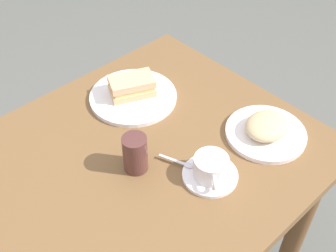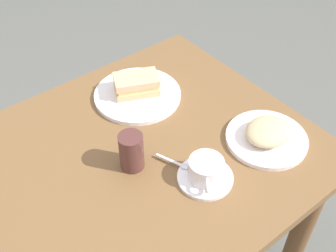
% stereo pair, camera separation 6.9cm
% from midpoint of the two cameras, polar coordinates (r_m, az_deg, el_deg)
% --- Properties ---
extents(dining_table, '(1.12, 0.80, 0.70)m').
position_cam_midpoint_polar(dining_table, '(1.20, -5.65, -9.66)').
color(dining_table, brown).
rests_on(dining_table, ground_plane).
extents(sandwich_plate, '(0.27, 0.27, 0.01)m').
position_cam_midpoint_polar(sandwich_plate, '(1.31, -2.64, 4.19)').
color(sandwich_plate, white).
rests_on(sandwich_plate, dining_table).
extents(sandwich_front, '(0.16, 0.13, 0.06)m').
position_cam_midpoint_polar(sandwich_front, '(1.29, -2.77, 5.62)').
color(sandwich_front, '#E0AE79').
rests_on(sandwich_front, sandwich_plate).
extents(coffee_saucer, '(0.14, 0.14, 0.01)m').
position_cam_midpoint_polar(coffee_saucer, '(1.09, 6.87, -7.00)').
color(coffee_saucer, white).
rests_on(coffee_saucer, dining_table).
extents(coffee_cup, '(0.09, 0.10, 0.06)m').
position_cam_midpoint_polar(coffee_cup, '(1.06, 7.03, -5.86)').
color(coffee_cup, white).
rests_on(coffee_cup, coffee_saucer).
extents(spoon, '(0.05, 0.10, 0.01)m').
position_cam_midpoint_polar(spoon, '(1.10, 3.15, -5.17)').
color(spoon, silver).
rests_on(spoon, coffee_saucer).
extents(side_plate, '(0.23, 0.23, 0.01)m').
position_cam_midpoint_polar(side_plate, '(1.21, 14.78, -1.74)').
color(side_plate, white).
rests_on(side_plate, dining_table).
extents(side_food_pile, '(0.14, 0.11, 0.04)m').
position_cam_midpoint_polar(side_food_pile, '(1.19, 15.03, -0.75)').
color(side_food_pile, '#CCB383').
rests_on(side_food_pile, side_plate).
extents(drinking_glass, '(0.06, 0.06, 0.11)m').
position_cam_midpoint_polar(drinking_glass, '(1.07, -3.14, -3.50)').
color(drinking_glass, '#552E2A').
rests_on(drinking_glass, dining_table).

